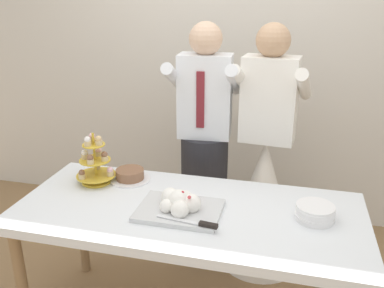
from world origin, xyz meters
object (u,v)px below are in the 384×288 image
dessert_table (188,221)px  round_cake (130,175)px  cupcake_stand (95,163)px  main_cake_tray (180,205)px  person_bride (263,187)px  person_groom (204,159)px  plate_stack (315,213)px

dessert_table → round_cake: round_cake is taller
cupcake_stand → round_cake: (0.18, 0.08, -0.09)m
main_cake_tray → person_bride: (0.36, 0.79, -0.23)m
cupcake_stand → person_groom: bearing=46.7°
dessert_table → round_cake: bearing=149.5°
round_cake → plate_stack: bearing=-10.8°
dessert_table → main_cake_tray: (-0.03, -0.05, 0.12)m
person_groom → person_bride: bearing=1.4°
dessert_table → plate_stack: bearing=4.1°
main_cake_tray → dessert_table: bearing=61.2°
cupcake_stand → person_bride: size_ratio=0.18×
person_groom → person_bride: (0.41, 0.01, -0.16)m
plate_stack → person_groom: bearing=136.0°
person_groom → main_cake_tray: bearing=-86.7°
round_cake → person_groom: size_ratio=0.14×
cupcake_stand → main_cake_tray: (0.57, -0.22, -0.08)m
cupcake_stand → main_cake_tray: bearing=-21.4°
person_groom → person_bride: size_ratio=1.00×
plate_stack → round_cake: size_ratio=0.80×
cupcake_stand → round_cake: 0.21m
person_groom → cupcake_stand: bearing=-133.3°
dessert_table → person_bride: person_bride is taller
dessert_table → person_bride: (0.34, 0.74, -0.12)m
round_cake → person_bride: bearing=33.1°
round_cake → cupcake_stand: bearing=-157.3°
dessert_table → person_groom: person_groom is taller
cupcake_stand → plate_stack: size_ratio=1.58×
main_cake_tray → person_groom: 0.79m
plate_stack → person_bride: person_bride is taller
dessert_table → plate_stack: (0.63, 0.05, 0.11)m
person_bride → round_cake: bearing=-146.9°
dessert_table → cupcake_stand: size_ratio=5.90×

